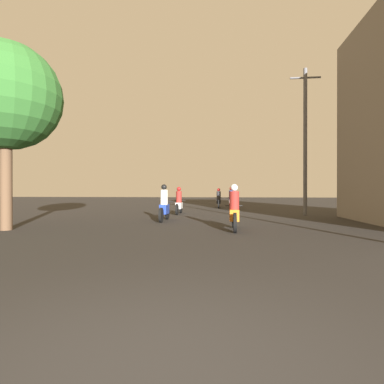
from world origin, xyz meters
The scene contains 8 objects.
motorcycle_orange centered at (0.84, 8.10, 0.62)m, with size 0.60×1.96×1.53m.
motorcycle_blue centered at (-2.08, 10.88, 0.64)m, with size 0.60×2.00×1.59m.
motorcycle_white centered at (-2.01, 14.82, 0.61)m, with size 0.60×2.09×1.53m.
motorcycle_silver centered at (1.03, 18.89, 0.64)m, with size 0.60×2.01×1.58m.
motorcycle_black centered at (0.13, 21.23, 0.60)m, with size 0.60×2.10×1.51m.
motorcycle_red centered at (1.24, 24.18, 0.59)m, with size 0.60×2.06×1.46m.
utility_pole_far centered at (4.86, 14.68, 4.11)m, with size 1.60×0.20×7.89m.
street_tree centered at (-6.71, 7.32, 4.43)m, with size 3.55×3.55×6.23m.
Camera 1 is at (0.47, -1.93, 1.30)m, focal length 28.00 mm.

